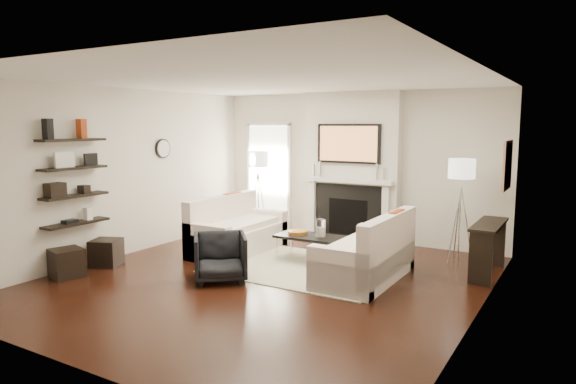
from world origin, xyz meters
The scene contains 71 objects.
room_envelope centered at (0.00, 0.00, 1.35)m, with size 6.00×6.00×6.00m.
chimney_breast centered at (0.00, 2.88, 1.35)m, with size 1.80×0.25×2.70m, color silver.
fireplace_surround centered at (0.00, 2.74, 0.52)m, with size 1.30×0.02×1.04m, color black.
firebox centered at (0.00, 2.73, 0.45)m, with size 0.75×0.02×0.65m, color black.
mantel_pilaster_l centered at (-0.72, 2.71, 0.55)m, with size 0.12×0.08×1.10m, color white.
mantel_pilaster_r centered at (0.72, 2.71, 0.55)m, with size 0.12×0.08×1.10m, color white.
mantel_shelf centered at (0.00, 2.69, 1.12)m, with size 1.70×0.18×0.07m, color white.
tv_body centered at (0.00, 2.71, 1.78)m, with size 1.20×0.06×0.70m, color black.
tv_screen centered at (0.00, 2.68, 1.78)m, with size 1.10×0.01×0.62m, color #BF723F.
candlestick_l_tall centered at (-0.55, 2.70, 1.30)m, with size 0.04×0.04×0.30m, color silver.
candlestick_l_short centered at (-0.68, 2.70, 1.27)m, with size 0.04×0.04×0.24m, color silver.
candlestick_r_tall centered at (0.55, 2.70, 1.30)m, with size 0.04×0.04×0.30m, color silver.
candlestick_r_short centered at (0.68, 2.70, 1.27)m, with size 0.04×0.04×0.24m, color silver.
hallway_panel centered at (-1.85, 2.98, 1.05)m, with size 0.90×0.02×2.10m, color white.
door_trim_l centered at (-2.33, 2.96, 1.05)m, with size 0.06×0.06×2.16m, color white.
door_trim_r centered at (-1.37, 2.96, 1.05)m, with size 0.06×0.06×2.16m, color white.
door_trim_top centered at (-1.85, 2.96, 2.13)m, with size 1.02×0.06×0.06m, color white.
rug centered at (0.19, 0.78, 0.01)m, with size 2.60×2.00×0.01m, color beige.
loveseat_left_base centered at (-1.26, 1.08, 0.21)m, with size 0.85×1.80×0.42m, color white.
loveseat_left_back centered at (-1.59, 1.08, 0.53)m, with size 0.18×1.80×0.80m, color white.
loveseat_left_arm_n centered at (-1.26, 0.27, 0.30)m, with size 0.85×0.18×0.60m, color white.
loveseat_left_arm_s centered at (-1.26, 1.89, 0.30)m, with size 0.85×0.18×0.60m, color white.
loveseat_left_cushion centered at (-1.21, 1.08, 0.47)m, with size 0.63×1.44×0.10m, color white.
pillow_left_orange centered at (-1.59, 1.38, 0.73)m, with size 0.10×0.42×0.42m, color #A03913.
pillow_left_charcoal centered at (-1.59, 0.78, 0.72)m, with size 0.10×0.40×0.40m, color black.
loveseat_right_base centered at (1.15, 0.73, 0.21)m, with size 0.85×1.80×0.42m, color white.
loveseat_right_back centered at (1.49, 0.73, 0.53)m, with size 0.18×1.80×0.80m, color white.
loveseat_right_arm_n centered at (1.15, -0.08, 0.30)m, with size 0.85×0.18×0.60m, color white.
loveseat_right_arm_s centered at (1.15, 1.54, 0.30)m, with size 0.85×0.18×0.60m, color white.
loveseat_right_cushion centered at (1.10, 0.73, 0.47)m, with size 0.63×1.44×0.10m, color white.
pillow_right_orange centered at (1.49, 1.03, 0.73)m, with size 0.10×0.42×0.42m, color #A03913.
pillow_right_charcoal centered at (1.49, 0.43, 0.72)m, with size 0.10×0.40×0.40m, color black.
coffee_table centered at (0.12, 1.12, 0.40)m, with size 1.10×0.55×0.04m, color black.
coffee_leg_nw centered at (-0.38, 0.90, 0.19)m, with size 0.02×0.02×0.38m, color silver.
coffee_leg_ne centered at (0.62, 0.90, 0.19)m, with size 0.02×0.02×0.38m, color silver.
coffee_leg_sw centered at (-0.38, 1.34, 0.19)m, with size 0.02×0.02×0.38m, color silver.
coffee_leg_se centered at (0.62, 1.34, 0.19)m, with size 0.02×0.02×0.38m, color silver.
hurricane_glass centered at (0.27, 1.12, 0.56)m, with size 0.15×0.15×0.27m, color white.
hurricane_candle centered at (0.27, 1.12, 0.50)m, with size 0.10×0.10×0.15m, color white.
copper_bowl centered at (-0.13, 1.12, 0.45)m, with size 0.31×0.31×0.05m, color #C17420.
armchair centered at (-0.53, -0.32, 0.35)m, with size 0.69×0.64×0.71m, color black.
lamp_left_post centered at (-1.85, 2.57, 0.60)m, with size 0.02×0.02×1.20m, color silver.
lamp_left_shade centered at (-1.85, 2.57, 1.45)m, with size 0.40×0.40×0.30m, color white.
lamp_left_leg_a centered at (-1.74, 2.57, 0.60)m, with size 0.02×0.02×1.25m, color silver.
lamp_left_leg_b centered at (-1.91, 2.66, 0.60)m, with size 0.02×0.02×1.25m, color silver.
lamp_left_leg_c centered at (-1.91, 2.47, 0.60)m, with size 0.02×0.02×1.25m, color silver.
lamp_right_post centered at (2.05, 2.35, 0.60)m, with size 0.02×0.02×1.20m, color silver.
lamp_right_shade centered at (2.05, 2.35, 1.45)m, with size 0.40×0.40×0.30m, color white.
lamp_right_leg_a centered at (2.16, 2.35, 0.60)m, with size 0.02×0.02×1.25m, color silver.
lamp_right_leg_b centered at (2.00, 2.44, 0.60)m, with size 0.02×0.02×1.25m, color silver.
lamp_right_leg_c centered at (1.99, 2.25, 0.60)m, with size 0.02×0.02×1.25m, color silver.
console_top centered at (2.57, 1.80, 0.73)m, with size 0.35×1.20×0.04m, color black.
console_leg_n centered at (2.57, 1.25, 0.35)m, with size 0.30×0.04×0.71m, color black.
console_leg_s centered at (2.57, 2.35, 0.35)m, with size 0.30×0.04×0.71m, color black.
wall_art centered at (2.73, 2.05, 1.55)m, with size 0.03×0.70×0.70m, color tan.
shelf_bottom centered at (-2.62, -1.00, 0.70)m, with size 0.25×1.00×0.04m, color black.
shelf_lower centered at (-2.62, -1.00, 1.10)m, with size 0.25×1.00×0.04m, color black.
shelf_upper centered at (-2.62, -1.00, 1.50)m, with size 0.25×1.00×0.04m, color black.
shelf_top centered at (-2.62, -1.00, 1.90)m, with size 0.25×1.00×0.04m, color black.
decor_magfile_a centered at (-2.62, -1.36, 2.06)m, with size 0.12×0.10×0.28m, color black.
decor_magfile_b centered at (-2.62, -0.83, 2.06)m, with size 0.12×0.10×0.28m, color #A03913.
decor_frame_a centered at (-2.62, -1.14, 1.63)m, with size 0.04×0.30×0.22m, color white.
decor_frame_b centered at (-2.62, -0.70, 1.61)m, with size 0.04×0.22×0.18m, color black.
decor_wine_rack centered at (-2.62, -1.31, 1.22)m, with size 0.18×0.25×0.20m, color black.
decor_box_small centered at (-2.62, -0.84, 1.18)m, with size 0.15×0.12×0.12m, color black.
decor_books centered at (-2.62, -1.10, 0.74)m, with size 0.14×0.20×0.05m, color black.
decor_box_tall centered at (-2.62, -0.80, 0.81)m, with size 0.10×0.10×0.18m, color white.
clock_rim centered at (-2.73, 0.90, 1.70)m, with size 0.34×0.34×0.04m, color black.
clock_face centered at (-2.71, 0.90, 1.70)m, with size 0.29×0.29×0.01m, color white.
ottoman_near centered at (-2.47, -0.62, 0.20)m, with size 0.40×0.40×0.40m, color black.
ottoman_far centered at (-2.47, -1.30, 0.20)m, with size 0.40×0.40×0.40m, color black.
Camera 1 is at (3.75, -5.71, 2.12)m, focal length 32.00 mm.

